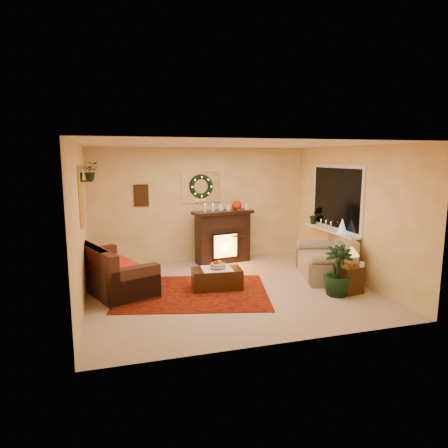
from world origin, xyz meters
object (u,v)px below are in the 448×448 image
object	(u,v)px
end_table_square	(348,277)
coffee_table	(217,278)
loveseat	(325,256)
sofa	(112,266)
fireplace	(223,239)
side_table_round	(233,247)

from	to	relation	value
end_table_square	coffee_table	xyz separation A→B (m)	(-2.20, 0.83, -0.06)
loveseat	end_table_square	world-z (taller)	loveseat
loveseat	coffee_table	bearing A→B (deg)	-161.80
loveseat	coffee_table	world-z (taller)	loveseat
sofa	fireplace	bearing A→B (deg)	5.60
fireplace	side_table_round	xyz separation A→B (m)	(0.25, 0.04, -0.23)
coffee_table	sofa	bearing A→B (deg)	169.46
loveseat	coffee_table	xyz separation A→B (m)	(-2.28, -0.12, -0.21)
sofa	loveseat	xyz separation A→B (m)	(4.10, -0.39, -0.01)
sofa	coffee_table	world-z (taller)	sofa
loveseat	side_table_round	world-z (taller)	loveseat
coffee_table	fireplace	bearing A→B (deg)	75.79
loveseat	end_table_square	distance (m)	0.97
fireplace	loveseat	size ratio (longest dim) A/B	0.83
fireplace	end_table_square	distance (m)	3.06
sofa	end_table_square	xyz separation A→B (m)	(4.02, -1.35, -0.16)
fireplace	loveseat	bearing A→B (deg)	-55.49
sofa	end_table_square	distance (m)	4.25
fireplace	side_table_round	world-z (taller)	fireplace
side_table_round	coffee_table	distance (m)	2.03
fireplace	loveseat	distance (m)	2.34
sofa	end_table_square	bearing A→B (deg)	-40.22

